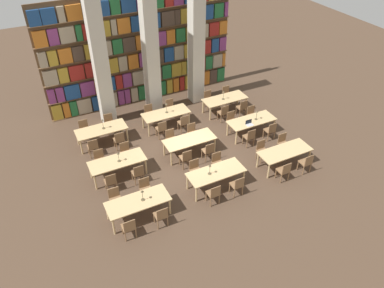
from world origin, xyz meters
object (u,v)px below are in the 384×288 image
at_px(reading_table_0, 138,203).
at_px(chair_8, 284,171).
at_px(chair_18, 208,151).
at_px(reading_table_2, 285,152).
at_px(chair_1, 115,198).
at_px(reading_table_3, 117,162).
at_px(chair_3, 146,188).
at_px(chair_13, 100,159).
at_px(reading_table_6, 101,130).
at_px(chair_2, 161,215).
at_px(chair_12, 111,181).
at_px(chair_0, 129,227).
at_px(chair_23, 252,114).
at_px(reading_table_8, 225,100).
at_px(pillar_right, 196,45).
at_px(chair_17, 171,138).
at_px(chair_34, 242,107).
at_px(chair_30, 183,122).
at_px(chair_35, 227,94).
at_px(chair_31, 170,108).
at_px(pillar_center, 151,54).
at_px(desk_lamp_3, 257,114).
at_px(desk_lamp_0, 142,194).
at_px(chair_9, 262,150).
at_px(chair_7, 218,162).
at_px(chair_22, 270,130).
at_px(chair_25, 85,129).
at_px(chair_27, 109,123).
at_px(chair_19, 192,132).
at_px(desk_lamp_1, 210,168).
at_px(chair_6, 237,185).
at_px(desk_lamp_2, 118,155).
at_px(chair_20, 250,137).
at_px(chair_26, 119,140).
at_px(reading_table_7, 166,114).
at_px(reading_table_4, 190,141).
at_px(reading_table_1, 216,173).
at_px(reading_table_5, 252,122).
at_px(chair_15, 126,152).
at_px(chair_33, 209,99).
at_px(chair_4, 214,193).
at_px(chair_5, 195,170).
at_px(chair_21, 232,120).
at_px(chair_28, 161,129).
at_px(desk_lamp_4, 103,122).
at_px(chair_32, 223,112).
at_px(desk_lamp_5, 167,106).
at_px(chair_14, 138,173).

bearing_deg(reading_table_0, chair_8, -7.30).
bearing_deg(chair_18, reading_table_2, -33.09).
distance_m(chair_1, reading_table_3, 1.80).
relative_size(chair_3, chair_13, 1.00).
height_order(chair_3, reading_table_6, chair_3).
distance_m(chair_2, chair_12, 2.62).
xyz_separation_m(chair_0, chair_23, (7.47, 3.97, 0.00)).
height_order(reading_table_0, reading_table_8, same).
bearing_deg(reading_table_8, pillar_right, 113.14).
distance_m(chair_17, chair_34, 4.24).
distance_m(chair_30, chair_35, 3.44).
bearing_deg(chair_31, pillar_center, -60.93).
xyz_separation_m(desk_lamp_3, chair_30, (-2.88, 1.60, -0.57)).
relative_size(desk_lamp_0, chair_9, 0.51).
bearing_deg(reading_table_8, chair_7, -123.98).
xyz_separation_m(chair_22, reading_table_6, (-6.80, 3.08, 0.19)).
height_order(chair_13, chair_25, same).
bearing_deg(chair_27, chair_19, 141.94).
height_order(reading_table_2, chair_8, chair_8).
bearing_deg(desk_lamp_3, desk_lamp_1, -147.66).
distance_m(chair_6, desk_lamp_2, 4.67).
height_order(chair_20, chair_22, same).
relative_size(chair_26, reading_table_7, 0.41).
bearing_deg(reading_table_4, reading_table_1, -90.73).
bearing_deg(reading_table_2, chair_2, -172.61).
distance_m(chair_12, reading_table_5, 6.88).
relative_size(reading_table_0, chair_18, 2.46).
height_order(chair_13, reading_table_7, chair_13).
distance_m(chair_15, reading_table_4, 2.69).
distance_m(pillar_center, chair_30, 3.49).
bearing_deg(reading_table_0, chair_33, 43.51).
xyz_separation_m(chair_23, reading_table_8, (-0.62, 1.49, 0.19)).
relative_size(chair_4, chair_27, 1.00).
bearing_deg(chair_0, chair_9, 13.22).
xyz_separation_m(chair_8, chair_25, (-6.23, 6.30, 0.00)).
height_order(chair_0, chair_1, same).
bearing_deg(chair_5, reading_table_3, -30.52).
relative_size(chair_21, chair_28, 1.00).
xyz_separation_m(reading_table_4, chair_27, (-2.56, 3.14, -0.19)).
bearing_deg(reading_table_5, chair_26, 164.34).
distance_m(desk_lamp_4, chair_32, 5.66).
height_order(chair_30, desk_lamp_5, desk_lamp_5).
xyz_separation_m(chair_0, chair_15, (1.19, 3.88, 0.00)).
relative_size(reading_table_3, chair_12, 2.46).
height_order(desk_lamp_0, chair_14, desk_lamp_0).
height_order(reading_table_1, chair_31, chair_31).
xyz_separation_m(chair_17, chair_33, (3.10, 2.29, 0.00)).
height_order(chair_2, reading_table_1, chair_2).
height_order(chair_4, chair_34, same).
bearing_deg(chair_28, desk_lamp_4, 162.01).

